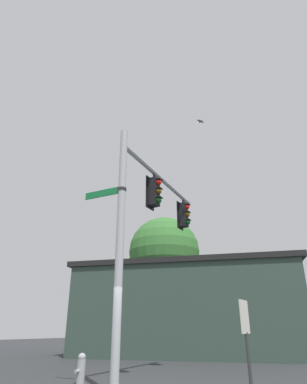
% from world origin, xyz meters
% --- Properties ---
extents(signal_pole, '(0.23, 0.23, 7.36)m').
position_xyz_m(signal_pole, '(0.00, 0.00, 3.68)').
color(signal_pole, '#ADB2B7').
rests_on(signal_pole, ground).
extents(mast_arm, '(5.74, 0.58, 0.18)m').
position_xyz_m(mast_arm, '(-2.86, -0.20, 6.83)').
color(mast_arm, '#ADB2B7').
extents(traffic_light_nearest_pole, '(0.54, 0.49, 1.31)m').
position_xyz_m(traffic_light_nearest_pole, '(-2.16, -0.13, 6.04)').
color(traffic_light_nearest_pole, black).
extents(traffic_light_mid_inner, '(0.54, 0.49, 1.31)m').
position_xyz_m(traffic_light_mid_inner, '(-5.05, -0.33, 6.04)').
color(traffic_light_mid_inner, black).
extents(street_name_sign, '(0.27, 1.46, 0.22)m').
position_xyz_m(street_name_sign, '(0.03, -0.43, 5.32)').
color(street_name_sign, '#147238').
extents(bird_flying, '(0.32, 0.21, 0.06)m').
position_xyz_m(bird_flying, '(-3.72, 1.21, 9.54)').
color(bird_flying, '#4C4742').
extents(storefront_building, '(10.81, 14.57, 5.14)m').
position_xyz_m(storefront_building, '(-12.18, -3.53, 2.58)').
color(storefront_building, '#33473D').
rests_on(storefront_building, ground).
extents(tree_by_storefront, '(4.47, 4.47, 8.21)m').
position_xyz_m(tree_by_storefront, '(-11.02, -4.55, 5.96)').
color(tree_by_storefront, '#4C3823').
rests_on(tree_by_storefront, ground).
extents(fire_hydrant, '(0.35, 0.24, 0.82)m').
position_xyz_m(fire_hydrant, '(-0.90, -1.86, 0.42)').
color(fire_hydrant, '#99999E').
rests_on(fire_hydrant, ground).
extents(historical_marker, '(0.60, 0.08, 2.13)m').
position_xyz_m(historical_marker, '(-1.06, 3.00, 1.40)').
color(historical_marker, '#333333').
rests_on(historical_marker, ground).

